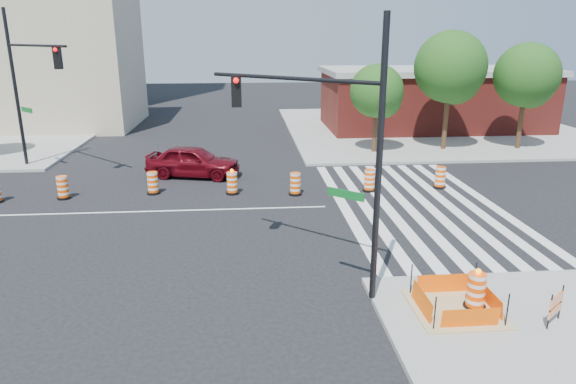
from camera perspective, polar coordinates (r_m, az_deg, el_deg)
name	(u,v)px	position (r m, az deg, el deg)	size (l,w,h in m)	color
ground	(157,211)	(21.87, -14.30, -2.08)	(120.00, 120.00, 0.00)	black
sidewalk_ne	(430,128)	(41.55, 15.50, 6.86)	(22.00, 22.00, 0.15)	gray
crosswalk_east	(416,204)	(22.74, 14.03, -1.31)	(6.75, 13.50, 0.01)	silver
lane_centerline	(157,211)	(21.87, -14.30, -2.07)	(14.00, 0.12, 0.01)	silver
excavation_pit	(455,307)	(14.26, 18.06, -12.07)	(2.20, 2.20, 0.90)	tan
brick_storefront	(432,99)	(41.24, 15.75, 9.93)	(16.50, 8.50, 4.60)	maroon
beige_midrise	(40,62)	(45.26, -25.80, 12.90)	(14.00, 10.00, 10.00)	tan
red_coupe	(193,161)	(26.65, -10.50, 3.38)	(1.90, 4.72, 1.61)	#55070F
signal_pole_se	(327,132)	(13.64, 4.39, 6.69)	(4.30, 3.72, 7.35)	black
signal_pole_nw	(27,76)	(29.63, -26.98, 11.46)	(4.41, 4.54, 8.18)	black
pit_drum	(476,292)	(14.31, 20.15, -10.40)	(0.58, 0.58, 1.13)	black
barricade	(556,305)	(14.36, 27.60, -11.09)	(0.64, 0.52, 0.92)	#FF5205
tree_north_c	(377,94)	(31.47, 9.86, 10.68)	(3.19, 3.17, 5.39)	#382314
tree_north_d	(450,71)	(33.18, 17.60, 12.69)	(4.29, 4.29, 7.29)	#382314
tree_north_e	(527,79)	(35.08, 24.99, 11.34)	(3.88, 3.88, 6.60)	#382314
median_drum_2	(63,188)	(24.77, -23.73, 0.38)	(0.60, 0.60, 1.02)	black
median_drum_3	(153,184)	(24.18, -14.78, 0.90)	(0.60, 0.60, 1.02)	black
median_drum_4	(232,184)	(23.50, -6.22, 0.94)	(0.60, 0.60, 1.18)	black
median_drum_5	(295,185)	(23.24, 0.81, 0.83)	(0.60, 0.60, 1.02)	black
median_drum_6	(369,181)	(24.09, 9.03, 1.20)	(0.60, 0.60, 1.02)	black
median_drum_7	(440,178)	(25.35, 16.56, 1.49)	(0.60, 0.60, 1.02)	black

